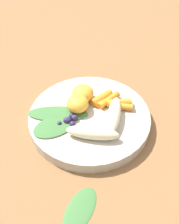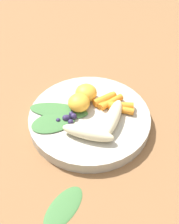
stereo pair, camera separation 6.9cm
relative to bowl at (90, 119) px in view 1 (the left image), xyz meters
name	(u,v)px [view 1 (the left image)]	position (x,y,z in m)	size (l,w,h in m)	color
ground_plane	(90,123)	(0.00, 0.00, -0.01)	(2.40, 2.40, 0.00)	brown
bowl	(90,119)	(0.00, 0.00, 0.00)	(0.28, 0.28, 0.03)	#B2AD9E
banana_peeled_left	(114,115)	(0.04, -0.04, 0.03)	(0.11, 0.03, 0.03)	beige
banana_peeled_right	(93,133)	(-0.02, -0.06, 0.03)	(0.11, 0.03, 0.03)	beige
orange_segment_near	(78,104)	(-0.02, 0.03, 0.03)	(0.05, 0.05, 0.04)	#F4A833
orange_segment_far	(83,93)	(0.01, 0.05, 0.03)	(0.05, 0.05, 0.04)	#F4A833
carrot_front	(121,107)	(0.07, -0.01, 0.02)	(0.02, 0.02, 0.05)	orange
carrot_mid_left	(119,103)	(0.08, 0.00, 0.02)	(0.02, 0.02, 0.06)	orange
carrot_mid_right	(109,100)	(0.06, 0.02, 0.02)	(0.02, 0.02, 0.06)	orange
carrot_rear	(104,99)	(0.05, 0.03, 0.02)	(0.01, 0.01, 0.06)	orange
carrot_small	(101,98)	(0.04, 0.03, 0.02)	(0.02, 0.02, 0.05)	orange
blueberry_pile	(69,120)	(-0.05, 0.00, 0.02)	(0.05, 0.04, 0.01)	#2D234C
coconut_shred_patch	(59,116)	(-0.07, 0.02, 0.02)	(0.05, 0.05, 0.00)	white
kale_leaf_left	(58,114)	(-0.06, 0.03, 0.02)	(0.14, 0.05, 0.01)	#3D7038
kale_leaf_right	(55,126)	(-0.08, 0.00, 0.02)	(0.10, 0.06, 0.01)	#3D7038
kale_leaf_stray	(80,209)	(-0.11, -0.19, -0.01)	(0.10, 0.05, 0.01)	#3D7038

